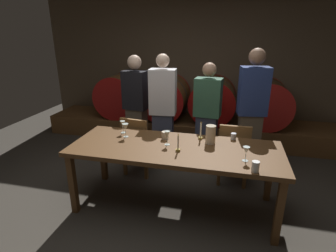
{
  "coord_description": "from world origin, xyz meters",
  "views": [
    {
      "loc": [
        0.77,
        -2.64,
        2.01
      ],
      "look_at": [
        0.11,
        0.15,
        0.99
      ],
      "focal_mm": 28.74,
      "sensor_mm": 36.0,
      "label": 1
    }
  ],
  "objects_px": {
    "cup_center": "(233,136)",
    "wine_glass_center_right": "(167,135)",
    "wine_barrel_center_right": "(213,100)",
    "cup_left": "(165,135)",
    "chair_left": "(138,143)",
    "cup_right": "(255,167)",
    "wine_barrel_far_left": "(121,95)",
    "pitcher": "(211,134)",
    "chair_right": "(234,151)",
    "guest_far_left": "(136,106)",
    "wine_barrel_far_right": "(266,103)",
    "guest_center_right": "(207,116)",
    "wine_glass_far_right": "(246,151)",
    "candle_right": "(201,134)",
    "candle_left": "(178,146)",
    "guest_far_right": "(251,113)",
    "wine_barrel_center_left": "(166,98)",
    "guest_center_left": "(163,111)",
    "wine_glass_center_left": "(125,127)",
    "dining_table": "(175,153)",
    "wine_glass_far_left": "(123,124)"
  },
  "relations": [
    {
      "from": "guest_center_left",
      "to": "candle_right",
      "type": "relative_size",
      "value": 7.47
    },
    {
      "from": "dining_table",
      "to": "candle_left",
      "type": "xyz_separation_m",
      "value": [
        0.06,
        -0.11,
        0.13
      ]
    },
    {
      "from": "chair_right",
      "to": "guest_center_right",
      "type": "bearing_deg",
      "value": -46.78
    },
    {
      "from": "candle_left",
      "to": "cup_left",
      "type": "relative_size",
      "value": 2.26
    },
    {
      "from": "chair_right",
      "to": "cup_right",
      "type": "relative_size",
      "value": 8.52
    },
    {
      "from": "wine_barrel_center_right",
      "to": "cup_left",
      "type": "height_order",
      "value": "wine_barrel_center_right"
    },
    {
      "from": "wine_glass_far_right",
      "to": "cup_right",
      "type": "xyz_separation_m",
      "value": [
        0.08,
        -0.2,
        -0.06
      ]
    },
    {
      "from": "wine_barrel_center_left",
      "to": "pitcher",
      "type": "relative_size",
      "value": 3.88
    },
    {
      "from": "chair_right",
      "to": "cup_left",
      "type": "relative_size",
      "value": 9.58
    },
    {
      "from": "guest_far_right",
      "to": "cup_center",
      "type": "distance_m",
      "value": 0.7
    },
    {
      "from": "guest_center_left",
      "to": "wine_glass_center_left",
      "type": "bearing_deg",
      "value": 68.98
    },
    {
      "from": "wine_barrel_far_left",
      "to": "wine_barrel_far_right",
      "type": "xyz_separation_m",
      "value": [
        2.79,
        0.0,
        0.0
      ]
    },
    {
      "from": "cup_left",
      "to": "pitcher",
      "type": "bearing_deg",
      "value": -0.63
    },
    {
      "from": "wine_barrel_far_left",
      "to": "wine_glass_far_left",
      "type": "distance_m",
      "value": 2.15
    },
    {
      "from": "wine_barrel_center_left",
      "to": "guest_center_right",
      "type": "relative_size",
      "value": 0.52
    },
    {
      "from": "candle_left",
      "to": "wine_glass_far_left",
      "type": "relative_size",
      "value": 1.31
    },
    {
      "from": "guest_far_left",
      "to": "guest_center_left",
      "type": "height_order",
      "value": "guest_center_left"
    },
    {
      "from": "wine_glass_center_right",
      "to": "wine_glass_far_right",
      "type": "relative_size",
      "value": 1.08
    },
    {
      "from": "chair_left",
      "to": "guest_center_right",
      "type": "bearing_deg",
      "value": -143.88
    },
    {
      "from": "guest_center_right",
      "to": "wine_barrel_center_right",
      "type": "bearing_deg",
      "value": -83.52
    },
    {
      "from": "guest_far_left",
      "to": "candle_left",
      "type": "relative_size",
      "value": 7.98
    },
    {
      "from": "wine_barrel_center_right",
      "to": "cup_center",
      "type": "relative_size",
      "value": 11.03
    },
    {
      "from": "candle_left",
      "to": "pitcher",
      "type": "bearing_deg",
      "value": 43.8
    },
    {
      "from": "candle_right",
      "to": "cup_center",
      "type": "height_order",
      "value": "candle_right"
    },
    {
      "from": "wine_barrel_far_left",
      "to": "chair_left",
      "type": "xyz_separation_m",
      "value": [
        0.92,
        -1.61,
        -0.29
      ]
    },
    {
      "from": "cup_center",
      "to": "wine_glass_center_right",
      "type": "bearing_deg",
      "value": -154.7
    },
    {
      "from": "wine_barrel_center_left",
      "to": "wine_glass_center_right",
      "type": "relative_size",
      "value": 5.01
    },
    {
      "from": "chair_left",
      "to": "pitcher",
      "type": "distance_m",
      "value": 1.2
    },
    {
      "from": "chair_left",
      "to": "cup_right",
      "type": "xyz_separation_m",
      "value": [
        1.51,
        -1.01,
        0.34
      ]
    },
    {
      "from": "cup_center",
      "to": "wine_barrel_center_left",
      "type": "bearing_deg",
      "value": 124.62
    },
    {
      "from": "pitcher",
      "to": "cup_left",
      "type": "relative_size",
      "value": 2.33
    },
    {
      "from": "pitcher",
      "to": "wine_glass_center_right",
      "type": "height_order",
      "value": "pitcher"
    },
    {
      "from": "pitcher",
      "to": "guest_far_left",
      "type": "bearing_deg",
      "value": 140.47
    },
    {
      "from": "cup_center",
      "to": "pitcher",
      "type": "bearing_deg",
      "value": -144.77
    },
    {
      "from": "chair_left",
      "to": "wine_barrel_far_right",
      "type": "bearing_deg",
      "value": -131.44
    },
    {
      "from": "wine_barrel_far_left",
      "to": "chair_right",
      "type": "height_order",
      "value": "wine_barrel_far_left"
    },
    {
      "from": "chair_left",
      "to": "guest_far_left",
      "type": "height_order",
      "value": "guest_far_left"
    },
    {
      "from": "candle_left",
      "to": "wine_glass_far_right",
      "type": "distance_m",
      "value": 0.71
    },
    {
      "from": "candle_right",
      "to": "pitcher",
      "type": "distance_m",
      "value": 0.16
    },
    {
      "from": "candle_left",
      "to": "cup_left",
      "type": "distance_m",
      "value": 0.38
    },
    {
      "from": "guest_far_left",
      "to": "guest_far_right",
      "type": "xyz_separation_m",
      "value": [
        1.77,
        -0.23,
        0.08
      ]
    },
    {
      "from": "chair_right",
      "to": "guest_far_left",
      "type": "relative_size",
      "value": 0.53
    },
    {
      "from": "wine_glass_center_left",
      "to": "cup_left",
      "type": "height_order",
      "value": "wine_glass_center_left"
    },
    {
      "from": "dining_table",
      "to": "wine_glass_far_left",
      "type": "distance_m",
      "value": 0.81
    },
    {
      "from": "wine_barrel_center_right",
      "to": "wine_barrel_far_right",
      "type": "height_order",
      "value": "same"
    },
    {
      "from": "wine_barrel_far_right",
      "to": "chair_left",
      "type": "bearing_deg",
      "value": -139.27
    },
    {
      "from": "wine_barrel_far_right",
      "to": "guest_center_right",
      "type": "bearing_deg",
      "value": -130.41
    },
    {
      "from": "guest_far_right",
      "to": "cup_center",
      "type": "relative_size",
      "value": 23.86
    },
    {
      "from": "wine_barrel_far_right",
      "to": "wine_glass_far_right",
      "type": "distance_m",
      "value": 2.47
    },
    {
      "from": "guest_far_left",
      "to": "pitcher",
      "type": "height_order",
      "value": "guest_far_left"
    }
  ]
}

